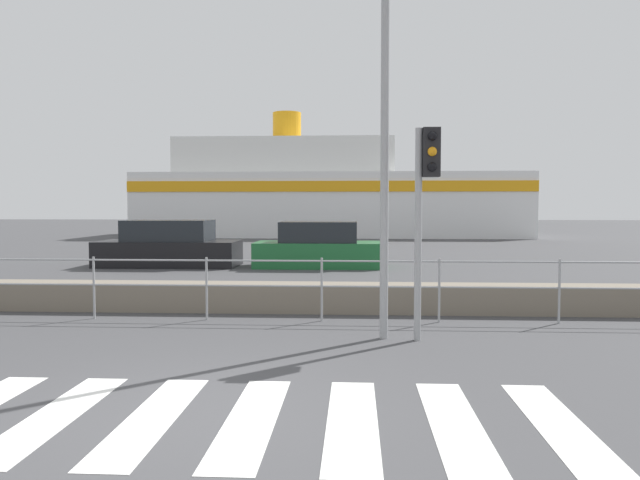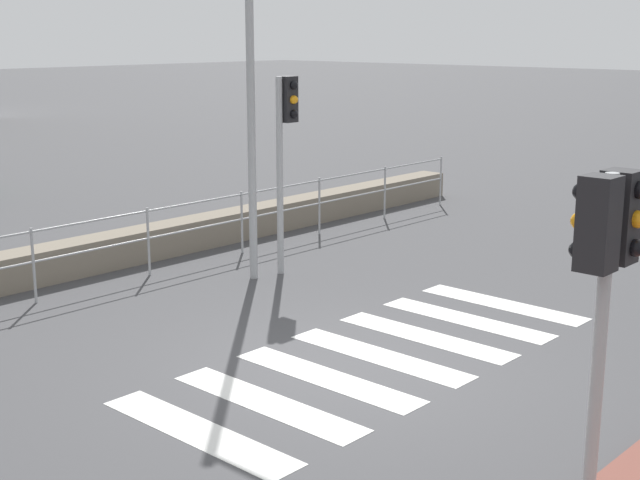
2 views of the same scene
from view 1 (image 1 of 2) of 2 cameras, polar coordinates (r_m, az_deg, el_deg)
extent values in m
plane|color=#424244|center=(5.95, -12.13, -15.63)|extent=(160.00, 160.00, 0.00)
cube|color=silver|center=(6.37, -23.01, -14.52)|extent=(0.45, 2.40, 0.01)
cube|color=silver|center=(6.04, -15.04, -15.36)|extent=(0.45, 2.40, 0.01)
cube|color=silver|center=(5.83, -6.27, -15.95)|extent=(0.45, 2.40, 0.01)
cube|color=silver|center=(5.76, 2.97, -16.18)|extent=(0.45, 2.40, 0.01)
cube|color=silver|center=(5.82, 12.22, -16.02)|extent=(0.45, 2.40, 0.01)
cube|color=silver|center=(6.03, 21.03, -15.50)|extent=(0.45, 2.40, 0.01)
cube|color=slate|center=(11.32, -4.50, -5.24)|extent=(19.28, 0.55, 0.52)
cylinder|color=#9EA0A3|center=(10.38, -5.17, -1.90)|extent=(17.35, 0.03, 0.03)
cylinder|color=#9EA0A3|center=(10.42, -5.16, -4.20)|extent=(17.35, 0.03, 0.03)
cylinder|color=#9EA0A3|center=(11.22, -19.97, -4.13)|extent=(0.04, 0.04, 1.05)
cylinder|color=#9EA0A3|center=(10.61, -10.33, -4.39)|extent=(0.04, 0.04, 1.05)
cylinder|color=#9EA0A3|center=(10.33, 0.16, -4.55)|extent=(0.04, 0.04, 1.05)
cylinder|color=#9EA0A3|center=(10.41, 10.85, -4.55)|extent=(0.04, 0.04, 1.05)
cylinder|color=#9EA0A3|center=(10.84, 21.04, -4.40)|extent=(0.04, 0.04, 1.05)
cylinder|color=#9EA0A3|center=(8.88, 8.96, 0.45)|extent=(0.10, 0.10, 2.99)
cube|color=black|center=(8.92, 10.12, 7.89)|extent=(0.24, 0.24, 0.68)
sphere|color=black|center=(8.80, 10.24, 9.33)|extent=(0.13, 0.13, 0.13)
sphere|color=orange|center=(8.78, 10.23, 7.97)|extent=(0.13, 0.13, 0.13)
sphere|color=black|center=(8.77, 10.22, 6.59)|extent=(0.13, 0.13, 0.13)
cylinder|color=#9EA0A3|center=(8.98, 5.94, 8.88)|extent=(0.12, 0.12, 5.62)
cube|color=white|center=(39.95, 1.07, 3.20)|extent=(23.84, 7.65, 3.90)
cube|color=white|center=(40.28, -3.03, 7.50)|extent=(13.35, 6.12, 2.14)
cube|color=orange|center=(36.13, 0.84, 4.94)|extent=(23.84, 0.08, 0.62)
cylinder|color=orange|center=(40.48, -3.04, 10.29)|extent=(1.80, 1.80, 1.80)
cube|color=black|center=(20.29, -13.63, -1.20)|extent=(4.38, 1.89, 0.80)
cube|color=#1E2328|center=(20.25, -13.66, 0.86)|extent=(2.63, 1.66, 0.66)
cube|color=#1E6633|center=(19.45, -0.12, -1.33)|extent=(3.95, 1.81, 0.78)
cube|color=#1E2328|center=(19.41, -0.12, 0.75)|extent=(2.37, 1.59, 0.64)
camera|label=2|loc=(8.70, -91.21, 11.33)|focal=50.00mm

